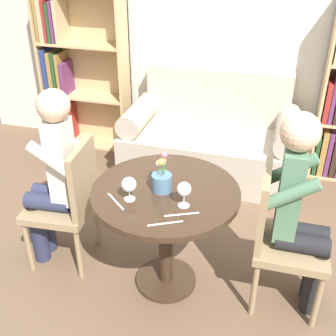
{
  "coord_description": "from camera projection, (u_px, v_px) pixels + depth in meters",
  "views": [
    {
      "loc": [
        0.57,
        -1.97,
        2.07
      ],
      "look_at": [
        0.0,
        0.05,
        0.85
      ],
      "focal_mm": 45.0,
      "sensor_mm": 36.0,
      "label": 1
    }
  ],
  "objects": [
    {
      "name": "couch",
      "position": [
        211.0,
        141.0,
        3.93
      ],
      "size": [
        1.57,
        0.8,
        0.92
      ],
      "color": "#B7A893",
      "rests_on": "ground_plane"
    },
    {
      "name": "back_wall",
      "position": [
        226.0,
        17.0,
        3.77
      ],
      "size": [
        5.2,
        0.05,
        2.7
      ],
      "color": "beige",
      "rests_on": "ground_plane"
    },
    {
      "name": "chair_right",
      "position": [
        280.0,
        235.0,
        2.46
      ],
      "size": [
        0.42,
        0.42,
        0.9
      ],
      "rotation": [
        0.0,
        0.0,
        1.58
      ],
      "color": "#937A56",
      "rests_on": "ground_plane"
    },
    {
      "name": "chair_left",
      "position": [
        69.0,
        200.0,
        2.78
      ],
      "size": [
        0.45,
        0.45,
        0.9
      ],
      "rotation": [
        0.0,
        0.0,
        -1.5
      ],
      "color": "#937A56",
      "rests_on": "ground_plane"
    },
    {
      "name": "wine_glass_right",
      "position": [
        184.0,
        190.0,
        2.26
      ],
      "size": [
        0.08,
        0.08,
        0.15
      ],
      "color": "white",
      "rests_on": "round_table"
    },
    {
      "name": "person_right",
      "position": [
        301.0,
        211.0,
        2.35
      ],
      "size": [
        0.42,
        0.34,
        1.27
      ],
      "rotation": [
        0.0,
        0.0,
        1.58
      ],
      "color": "black",
      "rests_on": "ground_plane"
    },
    {
      "name": "fork_left_setting",
      "position": [
        182.0,
        214.0,
        2.24
      ],
      "size": [
        0.18,
        0.09,
        0.0
      ],
      "color": "silver",
      "rests_on": "round_table"
    },
    {
      "name": "person_left",
      "position": [
        53.0,
        177.0,
        2.7
      ],
      "size": [
        0.43,
        0.36,
        1.26
      ],
      "rotation": [
        0.0,
        0.0,
        -1.5
      ],
      "color": "#282D47",
      "rests_on": "ground_plane"
    },
    {
      "name": "bookshelf_left",
      "position": [
        74.0,
        71.0,
        4.27
      ],
      "size": [
        0.89,
        0.28,
        1.6
      ],
      "color": "tan",
      "rests_on": "ground_plane"
    },
    {
      "name": "flower_vase",
      "position": [
        162.0,
        180.0,
        2.41
      ],
      "size": [
        0.12,
        0.12,
        0.25
      ],
      "color": "slate",
      "rests_on": "round_table"
    },
    {
      "name": "round_table",
      "position": [
        166.0,
        212.0,
        2.53
      ],
      "size": [
        0.88,
        0.88,
        0.73
      ],
      "color": "#382619",
      "rests_on": "ground_plane"
    },
    {
      "name": "knife_left_setting",
      "position": [
        116.0,
        201.0,
        2.35
      ],
      "size": [
        0.15,
        0.13,
        0.0
      ],
      "color": "silver",
      "rests_on": "round_table"
    },
    {
      "name": "ground_plane",
      "position": [
        166.0,
        281.0,
        2.82
      ],
      "size": [
        16.0,
        16.0,
        0.0
      ],
      "primitive_type": "plane",
      "color": "brown"
    },
    {
      "name": "wine_glass_left",
      "position": [
        129.0,
        185.0,
        2.32
      ],
      "size": [
        0.09,
        0.09,
        0.14
      ],
      "color": "white",
      "rests_on": "round_table"
    },
    {
      "name": "knife_right_setting",
      "position": [
        165.0,
        223.0,
        2.18
      ],
      "size": [
        0.17,
        0.1,
        0.0
      ],
      "color": "silver",
      "rests_on": "round_table"
    }
  ]
}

